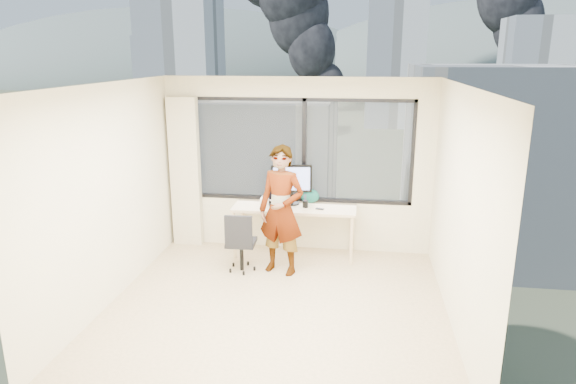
% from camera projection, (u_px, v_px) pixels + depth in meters
% --- Properties ---
extents(floor, '(4.00, 4.00, 0.01)m').
position_uv_depth(floor, '(276.00, 307.00, 6.05)').
color(floor, '#D0B187').
rests_on(floor, ground).
extents(ceiling, '(4.00, 4.00, 0.01)m').
position_uv_depth(ceiling, '(274.00, 85.00, 5.37)').
color(ceiling, white).
rests_on(ceiling, ground).
extents(wall_front, '(4.00, 0.01, 2.60)m').
position_uv_depth(wall_front, '(230.00, 277.00, 3.80)').
color(wall_front, beige).
rests_on(wall_front, ground).
extents(wall_left, '(0.01, 4.00, 2.60)m').
position_uv_depth(wall_left, '(108.00, 195.00, 5.99)').
color(wall_left, beige).
rests_on(wall_left, ground).
extents(wall_right, '(0.01, 4.00, 2.60)m').
position_uv_depth(wall_right, '(459.00, 210.00, 5.43)').
color(wall_right, beige).
rests_on(wall_right, ground).
extents(window_wall, '(3.30, 0.16, 1.55)m').
position_uv_depth(window_wall, '(301.00, 150.00, 7.55)').
color(window_wall, black).
rests_on(window_wall, ground).
extents(curtain, '(0.45, 0.14, 2.30)m').
position_uv_depth(curtain, '(185.00, 173.00, 7.78)').
color(curtain, beige).
rests_on(curtain, floor).
extents(desk, '(1.80, 0.60, 0.75)m').
position_uv_depth(desk, '(294.00, 231.00, 7.54)').
color(desk, '#D3B88E').
rests_on(desk, floor).
extents(chair, '(0.46, 0.46, 0.87)m').
position_uv_depth(chair, '(241.00, 241.00, 6.97)').
color(chair, black).
rests_on(chair, floor).
extents(person, '(0.74, 0.59, 1.77)m').
position_uv_depth(person, '(281.00, 210.00, 6.81)').
color(person, '#2D2D33').
rests_on(person, floor).
extents(monitor, '(0.62, 0.23, 0.60)m').
position_uv_depth(monitor, '(291.00, 184.00, 7.49)').
color(monitor, black).
rests_on(monitor, desk).
extents(game_console, '(0.31, 0.27, 0.07)m').
position_uv_depth(game_console, '(271.00, 200.00, 7.66)').
color(game_console, white).
rests_on(game_console, desk).
extents(laptop, '(0.37, 0.39, 0.20)m').
position_uv_depth(laptop, '(279.00, 199.00, 7.45)').
color(laptop, black).
rests_on(laptop, desk).
extents(cellphone, '(0.13, 0.08, 0.01)m').
position_uv_depth(cellphone, '(320.00, 209.00, 7.31)').
color(cellphone, black).
rests_on(cellphone, desk).
extents(pen_cup, '(0.09, 0.09, 0.10)m').
position_uv_depth(pen_cup, '(305.00, 204.00, 7.39)').
color(pen_cup, black).
rests_on(pen_cup, desk).
extents(handbag, '(0.31, 0.23, 0.21)m').
position_uv_depth(handbag, '(310.00, 196.00, 7.60)').
color(handbag, '#0D5047').
rests_on(handbag, desk).
extents(exterior_ground, '(400.00, 400.00, 0.04)m').
position_uv_depth(exterior_ground, '(358.00, 125.00, 124.29)').
color(exterior_ground, '#515B3D').
rests_on(exterior_ground, ground).
extents(near_bldg_a, '(16.00, 12.00, 14.00)m').
position_uv_depth(near_bldg_a, '(224.00, 191.00, 37.78)').
color(near_bldg_a, beige).
rests_on(near_bldg_a, exterior_ground).
extents(near_bldg_b, '(14.00, 13.00, 16.00)m').
position_uv_depth(near_bldg_b, '(494.00, 164.00, 42.24)').
color(near_bldg_b, silver).
rests_on(near_bldg_b, exterior_ground).
extents(far_tower_a, '(14.00, 14.00, 28.00)m').
position_uv_depth(far_tower_a, '(183.00, 68.00, 101.59)').
color(far_tower_a, silver).
rests_on(far_tower_a, exterior_ground).
extents(far_tower_b, '(13.00, 13.00, 30.00)m').
position_uv_depth(far_tower_b, '(394.00, 62.00, 119.22)').
color(far_tower_b, silver).
rests_on(far_tower_b, exterior_ground).
extents(far_tower_c, '(15.00, 15.00, 26.00)m').
position_uv_depth(far_tower_c, '(533.00, 69.00, 133.70)').
color(far_tower_c, silver).
rests_on(far_tower_c, exterior_ground).
extents(far_tower_d, '(16.00, 14.00, 22.00)m').
position_uv_depth(far_tower_d, '(167.00, 73.00, 158.35)').
color(far_tower_d, silver).
rests_on(far_tower_d, exterior_ground).
extents(hill_a, '(288.00, 216.00, 90.00)m').
position_uv_depth(hill_a, '(177.00, 80.00, 331.84)').
color(hill_a, slate).
rests_on(hill_a, exterior_ground).
extents(hill_b, '(300.00, 220.00, 96.00)m').
position_uv_depth(hill_b, '(532.00, 83.00, 301.30)').
color(hill_b, slate).
rests_on(hill_b, exterior_ground).
extents(tree_a, '(7.00, 7.00, 8.00)m').
position_uv_depth(tree_a, '(84.00, 266.00, 31.91)').
color(tree_a, '#24511B').
rests_on(tree_a, exterior_ground).
extents(tree_b, '(7.60, 7.60, 9.00)m').
position_uv_depth(tree_b, '(417.00, 312.00, 25.19)').
color(tree_b, '#24511B').
rests_on(tree_b, exterior_ground).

